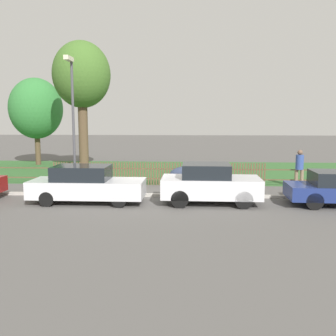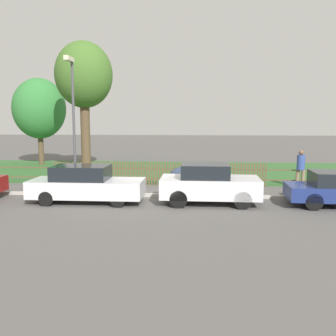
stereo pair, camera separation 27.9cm
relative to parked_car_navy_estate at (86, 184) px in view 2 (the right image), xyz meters
The scene contains 11 objects.
ground_plane 2.80m from the parked_car_navy_estate, 26.03° to the left, with size 120.00×120.00×0.00m, color #565451.
kerb_stone 2.83m from the parked_car_navy_estate, 27.90° to the left, with size 43.83×0.20×0.12m, color #B2ADA3.
grass_strip 9.45m from the parked_car_navy_estate, 75.05° to the left, with size 43.83×10.12×0.01m, color #33602D.
park_fence 4.73m from the parked_car_navy_estate, 59.08° to the left, with size 43.83×0.05×1.12m.
parked_car_navy_estate is the anchor object (origin of this frame).
parked_car_red_compact 4.78m from the parked_car_navy_estate, ahead, with size 3.77×1.82×1.55m.
covered_motorcycle 5.31m from the parked_car_navy_estate, 40.10° to the left, with size 2.07×0.81×1.05m.
tree_nearest_kerb 14.06m from the parked_car_navy_estate, 119.87° to the left, with size 3.68×3.68×6.09m.
tree_behind_motorcycle 10.01m from the parked_car_navy_estate, 106.50° to the left, with size 3.42×3.42×7.82m.
pedestrian_near_fence 9.92m from the parked_car_navy_estate, 22.19° to the left, with size 0.49×0.49×1.80m.
street_lamp 3.58m from the parked_car_navy_estate, 119.93° to the left, with size 0.20×0.79×5.81m.
Camera 2 is at (1.86, -15.26, 3.25)m, focal length 40.00 mm.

